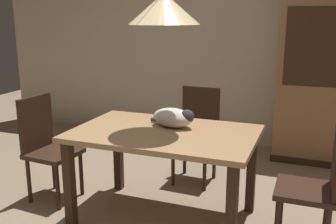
% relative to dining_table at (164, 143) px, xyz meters
% --- Properties ---
extents(back_wall, '(6.40, 0.10, 2.90)m').
position_rel_dining_table_xyz_m(back_wall, '(-0.08, 2.19, 0.80)').
color(back_wall, beige).
rests_on(back_wall, ground).
extents(dining_table, '(1.40, 0.90, 0.75)m').
position_rel_dining_table_xyz_m(dining_table, '(0.00, 0.00, 0.00)').
color(dining_table, tan).
rests_on(dining_table, ground).
extents(chair_right_side, '(0.40, 0.40, 0.93)m').
position_rel_dining_table_xyz_m(chair_right_side, '(1.13, 0.00, -0.14)').
color(chair_right_side, '#382316').
rests_on(chair_right_side, ground).
extents(chair_left_side, '(0.43, 0.43, 0.93)m').
position_rel_dining_table_xyz_m(chair_left_side, '(-1.13, 0.01, -0.14)').
color(chair_left_side, '#382316').
rests_on(chair_left_side, ground).
extents(chair_far_back, '(0.41, 0.41, 0.93)m').
position_rel_dining_table_xyz_m(chair_far_back, '(0.00, 0.88, -0.14)').
color(chair_far_back, '#382316').
rests_on(chair_far_back, ground).
extents(cat_sleeping, '(0.40, 0.29, 0.16)m').
position_rel_dining_table_xyz_m(cat_sleeping, '(0.03, 0.14, 0.18)').
color(cat_sleeping, silver).
rests_on(cat_sleeping, dining_table).
extents(pendant_lamp, '(0.52, 0.52, 1.30)m').
position_rel_dining_table_xyz_m(pendant_lamp, '(-0.00, 0.00, 1.01)').
color(pendant_lamp, beige).
extents(hutch_bookcase, '(1.12, 0.45, 1.85)m').
position_rel_dining_table_xyz_m(hutch_bookcase, '(1.20, 1.86, 0.24)').
color(hutch_bookcase, olive).
rests_on(hutch_bookcase, ground).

